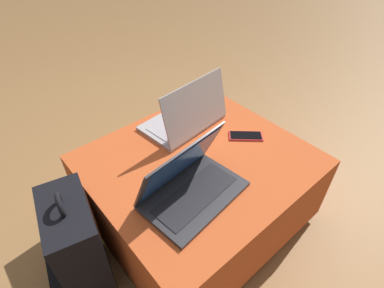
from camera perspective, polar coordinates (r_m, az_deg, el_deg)
name	(u,v)px	position (r m, az deg, el deg)	size (l,w,h in m)	color
ground_plane	(198,216)	(1.54, 1.11, -13.47)	(14.00, 14.00, 0.00)	#9E7042
ottoman	(198,190)	(1.39, 1.22, -8.66)	(0.87, 0.79, 0.39)	maroon
laptop_near	(190,185)	(1.08, -0.48, -7.75)	(0.39, 0.28, 0.23)	#333338
laptop_far	(187,117)	(1.39, -1.04, 5.20)	(0.39, 0.27, 0.25)	#B7B7BC
cell_phone	(246,136)	(1.37, 10.21, 1.53)	(0.15, 0.15, 0.01)	red
backpack	(78,251)	(1.25, -20.82, -18.57)	(0.25, 0.31, 0.54)	black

